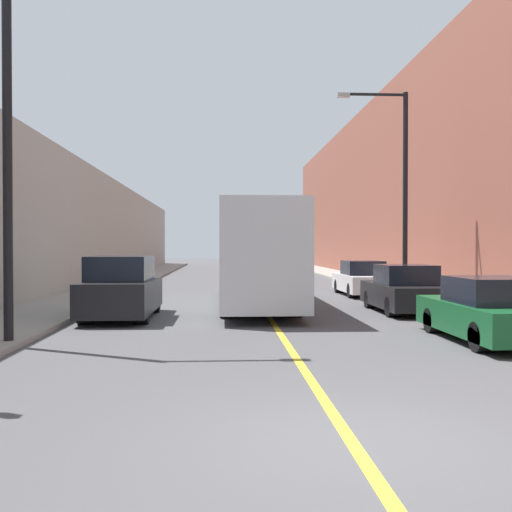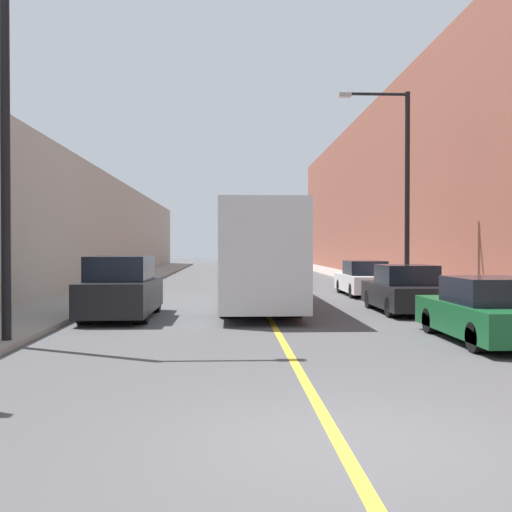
{
  "view_description": "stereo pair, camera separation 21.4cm",
  "coord_description": "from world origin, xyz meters",
  "px_view_note": "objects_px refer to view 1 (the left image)",
  "views": [
    {
      "loc": [
        -1.4,
        -6.34,
        2.13
      ],
      "look_at": [
        -0.36,
        12.38,
        1.83
      ],
      "focal_mm": 42.0,
      "sensor_mm": 36.0,
      "label": 1
    },
    {
      "loc": [
        -1.18,
        -6.35,
        2.13
      ],
      "look_at": [
        -0.36,
        12.38,
        1.83
      ],
      "focal_mm": 42.0,
      "sensor_mm": 36.0,
      "label": 2
    }
  ],
  "objects_px": {
    "bus": "(254,254)",
    "street_lamp_right": "(399,180)",
    "car_right_mid": "(404,291)",
    "parked_suv_left": "(122,289)",
    "car_right_near": "(490,312)",
    "street_lamp_left": "(20,133)",
    "car_right_far": "(362,280)"
  },
  "relations": [
    {
      "from": "car_right_mid",
      "to": "parked_suv_left",
      "type": "bearing_deg",
      "value": -172.7
    },
    {
      "from": "street_lamp_left",
      "to": "street_lamp_right",
      "type": "relative_size",
      "value": 0.93
    },
    {
      "from": "bus",
      "to": "car_right_far",
      "type": "distance_m",
      "value": 6.43
    },
    {
      "from": "car_right_near",
      "to": "street_lamp_right",
      "type": "height_order",
      "value": "street_lamp_right"
    },
    {
      "from": "car_right_near",
      "to": "car_right_mid",
      "type": "xyz_separation_m",
      "value": [
        -0.11,
        5.98,
        0.04
      ]
    },
    {
      "from": "car_right_far",
      "to": "street_lamp_right",
      "type": "distance_m",
      "value": 4.71
    },
    {
      "from": "car_right_mid",
      "to": "street_lamp_left",
      "type": "bearing_deg",
      "value": -149.1
    },
    {
      "from": "parked_suv_left",
      "to": "car_right_near",
      "type": "xyz_separation_m",
      "value": [
        8.94,
        -4.84,
        -0.2
      ]
    },
    {
      "from": "car_right_mid",
      "to": "street_lamp_right",
      "type": "height_order",
      "value": "street_lamp_right"
    },
    {
      "from": "bus",
      "to": "street_lamp_left",
      "type": "height_order",
      "value": "street_lamp_left"
    },
    {
      "from": "bus",
      "to": "car_right_near",
      "type": "height_order",
      "value": "bus"
    },
    {
      "from": "car_right_mid",
      "to": "bus",
      "type": "bearing_deg",
      "value": 149.68
    },
    {
      "from": "car_right_far",
      "to": "car_right_mid",
      "type": "bearing_deg",
      "value": -91.68
    },
    {
      "from": "bus",
      "to": "car_right_far",
      "type": "relative_size",
      "value": 2.74
    },
    {
      "from": "parked_suv_left",
      "to": "street_lamp_left",
      "type": "height_order",
      "value": "street_lamp_left"
    },
    {
      "from": "street_lamp_left",
      "to": "parked_suv_left",
      "type": "bearing_deg",
      "value": 75.27
    },
    {
      "from": "car_right_far",
      "to": "street_lamp_left",
      "type": "height_order",
      "value": "street_lamp_left"
    },
    {
      "from": "parked_suv_left",
      "to": "car_right_mid",
      "type": "relative_size",
      "value": 1.07
    },
    {
      "from": "parked_suv_left",
      "to": "car_right_mid",
      "type": "distance_m",
      "value": 8.91
    },
    {
      "from": "bus",
      "to": "parked_suv_left",
      "type": "bearing_deg",
      "value": -136.86
    },
    {
      "from": "car_right_far",
      "to": "street_lamp_right",
      "type": "xyz_separation_m",
      "value": [
        1.05,
        -2.01,
        4.12
      ]
    },
    {
      "from": "street_lamp_left",
      "to": "street_lamp_right",
      "type": "xyz_separation_m",
      "value": [
        11.38,
        10.79,
        0.28
      ]
    },
    {
      "from": "car_right_mid",
      "to": "car_right_far",
      "type": "relative_size",
      "value": 0.95
    },
    {
      "from": "bus",
      "to": "car_right_near",
      "type": "relative_size",
      "value": 2.82
    },
    {
      "from": "car_right_near",
      "to": "car_right_mid",
      "type": "bearing_deg",
      "value": 91.05
    },
    {
      "from": "car_right_near",
      "to": "parked_suv_left",
      "type": "bearing_deg",
      "value": 151.56
    },
    {
      "from": "parked_suv_left",
      "to": "street_lamp_left",
      "type": "bearing_deg",
      "value": -104.73
    },
    {
      "from": "street_lamp_right",
      "to": "street_lamp_left",
      "type": "bearing_deg",
      "value": -136.51
    },
    {
      "from": "parked_suv_left",
      "to": "car_right_mid",
      "type": "height_order",
      "value": "parked_suv_left"
    },
    {
      "from": "street_lamp_left",
      "to": "street_lamp_right",
      "type": "bearing_deg",
      "value": 43.49
    },
    {
      "from": "bus",
      "to": "street_lamp_right",
      "type": "bearing_deg",
      "value": 18.46
    },
    {
      "from": "car_right_near",
      "to": "street_lamp_right",
      "type": "xyz_separation_m",
      "value": [
        1.14,
        10.7,
        4.15
      ]
    }
  ]
}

